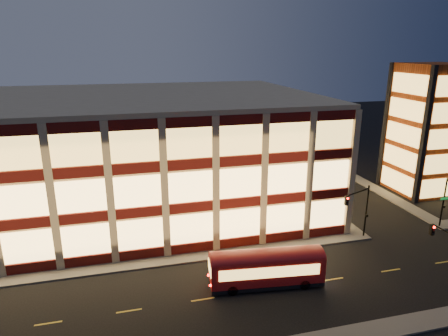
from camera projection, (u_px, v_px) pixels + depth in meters
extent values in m
plane|color=black|center=(149.00, 269.00, 37.76)|extent=(200.00, 200.00, 0.00)
cube|color=#514F4C|center=(116.00, 267.00, 37.95)|extent=(54.00, 2.00, 0.15)
cube|color=#514F4C|center=(298.00, 188.00, 58.97)|extent=(2.00, 30.00, 0.15)
cube|color=#514F4C|center=(363.00, 182.00, 61.60)|extent=(2.00, 30.00, 0.15)
cube|color=tan|center=(112.00, 154.00, 50.74)|extent=(50.00, 30.00, 14.00)
cube|color=tan|center=(107.00, 97.00, 48.61)|extent=(50.40, 30.40, 0.50)
cube|color=#470C0A|center=(116.00, 257.00, 38.59)|extent=(50.10, 0.25, 1.00)
cube|color=#FFC86B|center=(114.00, 237.00, 38.00)|extent=(49.00, 0.20, 3.00)
cube|color=#470C0A|center=(292.00, 185.00, 58.60)|extent=(0.25, 30.10, 1.00)
cube|color=#FFC86B|center=(293.00, 171.00, 57.98)|extent=(0.20, 29.00, 3.00)
cube|color=#470C0A|center=(112.00, 215.00, 37.31)|extent=(50.10, 0.25, 1.00)
cube|color=#FFC86B|center=(110.00, 194.00, 36.71)|extent=(49.00, 0.20, 3.00)
cube|color=#470C0A|center=(294.00, 156.00, 57.31)|extent=(0.25, 30.10, 1.00)
cube|color=#FFC86B|center=(294.00, 142.00, 56.69)|extent=(0.20, 29.00, 3.00)
cube|color=#470C0A|center=(108.00, 170.00, 36.02)|extent=(50.10, 0.25, 1.00)
cube|color=#FFC86B|center=(106.00, 148.00, 35.42)|extent=(49.00, 0.20, 3.00)
cube|color=#470C0A|center=(295.00, 126.00, 56.02)|extent=(0.25, 30.10, 1.00)
cube|color=#FFC86B|center=(296.00, 111.00, 55.40)|extent=(0.20, 29.00, 3.00)
cube|color=#8C3814|center=(428.00, 130.00, 55.80)|extent=(8.00, 8.00, 18.00)
cube|color=black|center=(424.00, 137.00, 51.14)|extent=(0.60, 0.60, 18.00)
cube|color=black|center=(385.00, 126.00, 58.55)|extent=(0.60, 0.60, 18.00)
cube|color=black|center=(431.00, 123.00, 60.46)|extent=(0.60, 0.60, 18.00)
cube|color=#FFC459|center=(442.00, 188.00, 54.13)|extent=(6.60, 0.16, 2.60)
cube|color=#FFC459|center=(396.00, 181.00, 56.93)|extent=(0.16, 6.60, 2.60)
cube|color=#FFC459|center=(446.00, 164.00, 53.13)|extent=(6.60, 0.16, 2.60)
cube|color=#FFC459|center=(400.00, 158.00, 55.93)|extent=(0.16, 6.60, 2.60)
cube|color=#FFC459|center=(403.00, 134.00, 54.94)|extent=(0.16, 6.60, 2.60)
cube|color=#FFC459|center=(406.00, 109.00, 53.95)|extent=(0.16, 6.60, 2.60)
cube|color=#FFC459|center=(409.00, 84.00, 52.95)|extent=(0.16, 6.60, 2.60)
cylinder|color=black|center=(366.00, 212.00, 43.24)|extent=(0.18, 0.18, 6.00)
cylinder|color=black|center=(358.00, 192.00, 41.34)|extent=(3.56, 1.63, 0.14)
cube|color=black|center=(346.00, 201.00, 40.37)|extent=(0.32, 0.32, 0.95)
sphere|color=#FF0C05|center=(348.00, 198.00, 40.12)|extent=(0.20, 0.20, 0.20)
cube|color=black|center=(367.00, 216.00, 43.17)|extent=(0.25, 0.18, 0.28)
cylinder|color=black|center=(443.00, 203.00, 45.63)|extent=(0.18, 0.18, 6.00)
cube|color=black|center=(444.00, 207.00, 45.56)|extent=(0.25, 0.18, 0.28)
cube|color=#0C7226|center=(445.00, 198.00, 45.31)|extent=(1.20, 0.06, 0.28)
cube|color=black|center=(432.00, 230.00, 33.98)|extent=(0.32, 0.32, 0.95)
sphere|color=#FF0C05|center=(434.00, 227.00, 33.73)|extent=(0.20, 0.20, 0.20)
cube|color=#910709|center=(266.00, 268.00, 34.74)|extent=(10.10, 3.58, 2.27)
cube|color=black|center=(266.00, 281.00, 35.13)|extent=(10.10, 3.58, 0.35)
cylinder|color=black|center=(232.00, 290.00, 33.65)|extent=(0.92, 0.40, 0.89)
cylinder|color=black|center=(229.00, 276.00, 35.71)|extent=(0.92, 0.40, 0.89)
cylinder|color=black|center=(305.00, 284.00, 34.49)|extent=(0.92, 0.40, 0.89)
cylinder|color=black|center=(297.00, 271.00, 36.55)|extent=(0.92, 0.40, 0.89)
cube|color=#FFC459|center=(270.00, 273.00, 33.45)|extent=(8.65, 1.05, 0.99)
cube|color=#FFC459|center=(263.00, 258.00, 35.85)|extent=(8.65, 1.05, 0.99)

